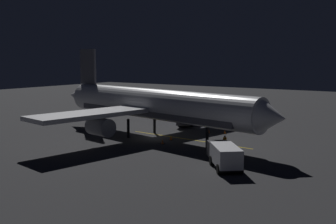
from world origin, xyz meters
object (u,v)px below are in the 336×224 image
Objects in this scene: airliner at (152,105)px; catering_truck at (187,117)px; traffic_cone_near_left at (225,132)px; baggage_truck at (224,155)px; traffic_cone_under_wing at (209,131)px; ground_crew_worker at (225,143)px; traffic_cone_near_right at (163,142)px; traffic_cone_far at (171,138)px.

catering_truck is at bearing -173.35° from airliner.
catering_truck is at bearing -110.31° from traffic_cone_near_left.
baggage_truck is 18.01m from traffic_cone_under_wing.
ground_crew_worker is at bearing 37.88° from traffic_cone_under_wing.
ground_crew_worker reaches higher than traffic_cone_under_wing.
catering_truck reaches higher than traffic_cone_near_right.
catering_truck is 17.69m from ground_crew_worker.
ground_crew_worker is 3.16× the size of traffic_cone_under_wing.
traffic_cone_under_wing is 1.00× the size of traffic_cone_far.
baggage_truck is 11.13× the size of traffic_cone_far.
airliner is at bearing -119.40° from baggage_truck.
airliner is at bearing -126.93° from traffic_cone_near_right.
baggage_truck is 11.13× the size of traffic_cone_under_wing.
traffic_cone_near_right is 9.62m from traffic_cone_under_wing.
ground_crew_worker is 10.61m from traffic_cone_near_left.
traffic_cone_near_left is at bearing -153.72° from baggage_truck.
traffic_cone_near_left and traffic_cone_far have the same top height.
traffic_cone_under_wing is (-9.57, 1.00, 0.00)m from traffic_cone_near_right.
ground_crew_worker is at bearing 26.47° from traffic_cone_near_left.
airliner is at bearing 6.65° from catering_truck.
ground_crew_worker is 3.16× the size of traffic_cone_near_left.
baggage_truck is 13.93m from traffic_cone_far.
traffic_cone_near_left is at bearing -153.53° from ground_crew_worker.
ground_crew_worker is (-6.25, -3.05, -0.27)m from baggage_truck.
catering_truck is at bearing -134.52° from ground_crew_worker.
traffic_cone_near_right is at bearing -5.97° from traffic_cone_under_wing.
airliner is at bearing -33.39° from traffic_cone_under_wing.
catering_truck reaches higher than traffic_cone_far.
airliner is 5.92m from traffic_cone_near_right.
baggage_truck is at bearing 40.01° from catering_truck.
ground_crew_worker is at bearing -154.02° from baggage_truck.
airliner is at bearing -41.21° from traffic_cone_near_left.
baggage_truck is at bearing 63.34° from traffic_cone_near_right.
traffic_cone_far is at bearing 87.58° from airliner.
airliner reaches higher than traffic_cone_near_left.
traffic_cone_far is at bearing -24.96° from traffic_cone_near_left.
baggage_truck is 17.57m from traffic_cone_near_left.
ground_crew_worker is (1.88, 11.38, -3.29)m from airliner.
baggage_truck reaches higher than traffic_cone_near_right.
catering_truck reaches higher than traffic_cone_under_wing.
baggage_truck is 3.52× the size of ground_crew_worker.
ground_crew_worker is 7.90m from traffic_cone_near_right.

